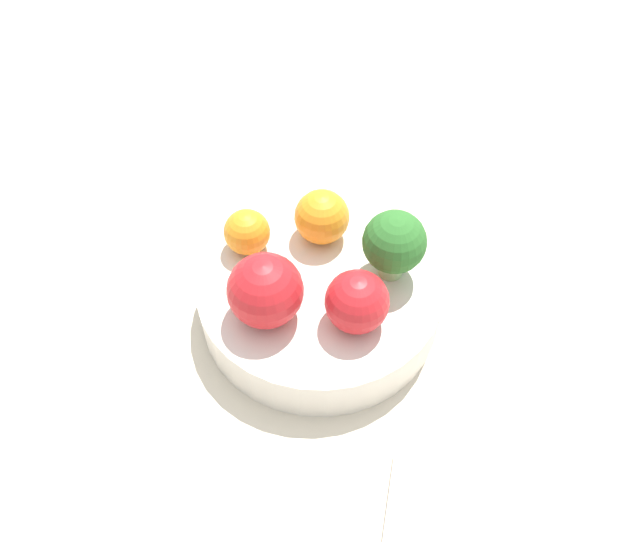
% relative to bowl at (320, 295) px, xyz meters
% --- Properties ---
extents(ground_plane, '(6.00, 6.00, 0.00)m').
position_rel_bowl_xyz_m(ground_plane, '(0.00, 0.00, -0.04)').
color(ground_plane, gray).
extents(table_surface, '(1.20, 1.20, 0.02)m').
position_rel_bowl_xyz_m(table_surface, '(0.00, 0.00, -0.03)').
color(table_surface, beige).
rests_on(table_surface, ground_plane).
extents(bowl, '(0.20, 0.20, 0.04)m').
position_rel_bowl_xyz_m(bowl, '(0.00, 0.00, 0.00)').
color(bowl, silver).
rests_on(bowl, table_surface).
extents(broccoli, '(0.05, 0.05, 0.06)m').
position_rel_bowl_xyz_m(broccoli, '(0.06, 0.02, 0.06)').
color(broccoli, '#99C17A').
rests_on(broccoli, bowl).
extents(apple_red, '(0.06, 0.06, 0.06)m').
position_rel_bowl_xyz_m(apple_red, '(-0.04, -0.04, 0.05)').
color(apple_red, red).
rests_on(apple_red, bowl).
extents(apple_green, '(0.05, 0.05, 0.05)m').
position_rel_bowl_xyz_m(apple_green, '(0.03, -0.04, 0.05)').
color(apple_green, red).
rests_on(apple_green, bowl).
extents(orange_front, '(0.04, 0.04, 0.04)m').
position_rel_bowl_xyz_m(orange_front, '(-0.06, 0.02, 0.04)').
color(orange_front, orange).
rests_on(orange_front, bowl).
extents(orange_back, '(0.05, 0.05, 0.05)m').
position_rel_bowl_xyz_m(orange_back, '(-0.01, 0.05, 0.05)').
color(orange_back, orange).
rests_on(orange_back, bowl).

